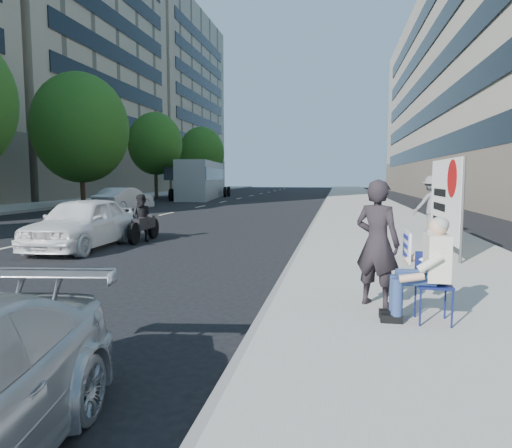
% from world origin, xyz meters
% --- Properties ---
extents(ground, '(160.00, 160.00, 0.00)m').
position_xyz_m(ground, '(0.00, 0.00, 0.00)').
color(ground, black).
rests_on(ground, ground).
extents(near_sidewalk, '(5.00, 120.00, 0.15)m').
position_xyz_m(near_sidewalk, '(4.00, 20.00, 0.07)').
color(near_sidewalk, '#9E9C94').
rests_on(near_sidewalk, ground).
extents(far_sidewalk, '(4.50, 120.00, 0.15)m').
position_xyz_m(far_sidewalk, '(-16.75, 20.00, 0.07)').
color(far_sidewalk, '#9E9C94').
rests_on(far_sidewalk, ground).
extents(far_bldg_mid, '(22.00, 26.00, 34.00)m').
position_xyz_m(far_bldg_mid, '(-30.00, 34.00, 17.00)').
color(far_bldg_mid, tan).
rests_on(far_bldg_mid, ground).
extents(far_bldg_north, '(22.00, 28.00, 28.00)m').
position_xyz_m(far_bldg_north, '(-30.00, 62.00, 14.00)').
color(far_bldg_north, tan).
rests_on(far_bldg_north, ground).
extents(tree_far_c, '(6.00, 6.00, 8.47)m').
position_xyz_m(tree_far_c, '(-13.70, 18.00, 5.02)').
color(tree_far_c, '#382616').
rests_on(tree_far_c, ground).
extents(tree_far_d, '(4.80, 4.80, 7.65)m').
position_xyz_m(tree_far_d, '(-13.70, 30.00, 4.89)').
color(tree_far_d, '#382616').
rests_on(tree_far_d, ground).
extents(tree_far_e, '(5.40, 5.40, 7.89)m').
position_xyz_m(tree_far_e, '(-13.70, 44.00, 4.78)').
color(tree_far_e, '#382616').
rests_on(tree_far_e, ground).
extents(seated_protester, '(0.83, 1.11, 1.31)m').
position_xyz_m(seated_protester, '(3.46, -3.05, 0.87)').
color(seated_protester, navy).
rests_on(seated_protester, near_sidewalk).
extents(jogger, '(1.33, 1.01, 1.83)m').
position_xyz_m(jogger, '(5.33, 6.35, 1.06)').
color(jogger, slate).
rests_on(jogger, near_sidewalk).
extents(pedestrian_woman, '(0.76, 0.68, 1.75)m').
position_xyz_m(pedestrian_woman, '(2.94, -2.42, 1.02)').
color(pedestrian_woman, black).
rests_on(pedestrian_woman, near_sidewalk).
extents(protest_banner, '(0.08, 3.06, 2.20)m').
position_xyz_m(protest_banner, '(4.90, 2.58, 1.40)').
color(protest_banner, '#4C4C4C').
rests_on(protest_banner, near_sidewalk).
extents(white_sedan_near, '(1.78, 4.14, 1.39)m').
position_xyz_m(white_sedan_near, '(-4.41, 2.43, 0.70)').
color(white_sedan_near, white).
rests_on(white_sedan_near, ground).
extents(white_sedan_mid, '(1.91, 4.24, 1.35)m').
position_xyz_m(white_sedan_mid, '(-9.40, 15.07, 0.68)').
color(white_sedan_mid, silver).
rests_on(white_sedan_mid, ground).
extents(motorcycle, '(0.70, 2.04, 1.42)m').
position_xyz_m(motorcycle, '(-3.33, 3.93, 0.64)').
color(motorcycle, black).
rests_on(motorcycle, ground).
extents(bus, '(4.12, 12.32, 3.30)m').
position_xyz_m(bus, '(-9.69, 30.93, 1.64)').
color(bus, gray).
rests_on(bus, ground).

